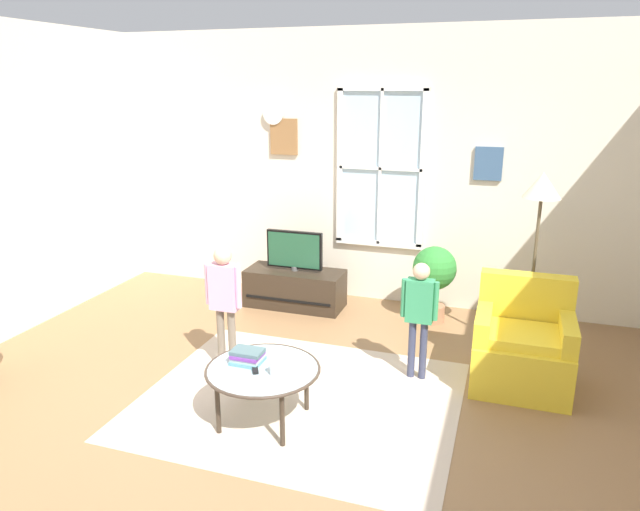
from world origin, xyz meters
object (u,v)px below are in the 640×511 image
(tv_stand, at_px, (295,288))
(television, at_px, (294,250))
(person_pink_shirt, at_px, (224,294))
(coffee_table, at_px, (263,371))
(book_stack, at_px, (248,356))
(potted_plant_by_window, at_px, (434,274))
(floor_lamp, at_px, (540,204))
(armchair, at_px, (522,347))
(remote_near_books, at_px, (255,369))
(person_green_shirt, at_px, (420,307))
(cup, at_px, (275,368))

(tv_stand, bearing_deg, television, -90.00)
(tv_stand, xyz_separation_m, person_pink_shirt, (-0.02, -1.59, 0.48))
(coffee_table, relative_size, book_stack, 3.66)
(television, height_order, potted_plant_by_window, television)
(coffee_table, relative_size, floor_lamp, 0.50)
(floor_lamp, bearing_deg, armchair, -94.45)
(armchair, xyz_separation_m, person_pink_shirt, (-2.41, -0.54, 0.37))
(remote_near_books, xyz_separation_m, person_green_shirt, (0.99, 1.06, 0.19))
(cup, distance_m, floor_lamp, 2.68)
(tv_stand, xyz_separation_m, television, (0.00, -0.00, 0.44))
(remote_near_books, xyz_separation_m, potted_plant_by_window, (0.94, 2.33, 0.08))
(floor_lamp, bearing_deg, cup, -132.52)
(person_pink_shirt, bearing_deg, floor_lamp, 24.93)
(cup, distance_m, remote_near_books, 0.17)
(person_green_shirt, bearing_deg, person_pink_shirt, -167.11)
(tv_stand, distance_m, person_green_shirt, 2.03)
(coffee_table, bearing_deg, tv_stand, 105.20)
(armchair, height_order, book_stack, armchair)
(potted_plant_by_window, bearing_deg, coffee_table, -111.50)
(armchair, distance_m, cup, 2.08)
(book_stack, distance_m, person_green_shirt, 1.47)
(television, distance_m, potted_plant_by_window, 1.52)
(television, height_order, floor_lamp, floor_lamp)
(person_pink_shirt, relative_size, floor_lamp, 0.66)
(remote_near_books, xyz_separation_m, person_pink_shirt, (-0.59, 0.70, 0.25))
(tv_stand, height_order, remote_near_books, remote_near_books)
(armchair, height_order, cup, armchair)
(armchair, relative_size, potted_plant_by_window, 1.08)
(person_green_shirt, bearing_deg, floor_lamp, 41.76)
(armchair, xyz_separation_m, cup, (-1.66, -1.26, 0.15))
(cup, bearing_deg, television, 107.62)
(book_stack, bearing_deg, armchair, 30.83)
(book_stack, relative_size, potted_plant_by_window, 0.28)
(coffee_table, relative_size, potted_plant_by_window, 1.04)
(tv_stand, bearing_deg, remote_near_books, -76.05)
(television, relative_size, person_green_shirt, 0.62)
(tv_stand, xyz_separation_m, book_stack, (0.47, -2.20, 0.27))
(book_stack, xyz_separation_m, potted_plant_by_window, (1.04, 2.24, 0.05))
(cup, bearing_deg, coffee_table, 153.43)
(cup, bearing_deg, remote_near_books, 173.81)
(person_pink_shirt, distance_m, floor_lamp, 2.80)
(coffee_table, relative_size, cup, 8.22)
(coffee_table, xyz_separation_m, cup, (0.12, -0.06, 0.07))
(armchair, distance_m, person_green_shirt, 0.90)
(armchair, height_order, floor_lamp, floor_lamp)
(cup, height_order, person_green_shirt, person_green_shirt)
(cup, relative_size, floor_lamp, 0.06)
(person_green_shirt, distance_m, potted_plant_by_window, 1.28)
(cup, relative_size, remote_near_books, 0.73)
(potted_plant_by_window, bearing_deg, tv_stand, -178.30)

